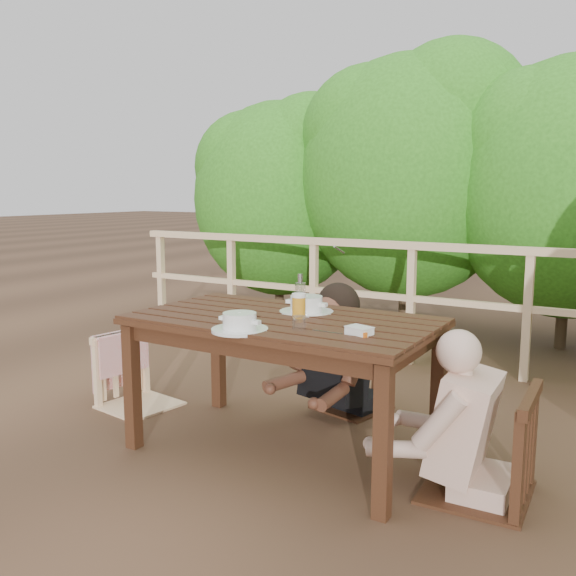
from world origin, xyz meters
The scene contains 15 objects.
ground centered at (0.00, 0.00, 0.00)m, with size 60.00×60.00×0.00m, color brown.
table centered at (0.00, 0.00, 0.37)m, with size 1.59×0.90×0.74m, color #331B0F.
chair_left centered at (-1.18, 0.11, 0.45)m, with size 0.45×0.45×0.90m, color #DFB78A.
chair_far centered at (0.04, 0.80, 0.42)m, with size 0.41×0.41×0.83m, color #331B0F.
chair_right centered at (1.04, 0.05, 0.50)m, with size 0.50×0.50×1.00m, color #331B0F.
woman centered at (0.04, 0.82, 0.64)m, with size 0.52×0.64×1.29m, color black, non-canonical shape.
diner_right centered at (1.07, 0.05, 0.64)m, with size 0.52×0.64×1.28m, color #D0A38E, non-canonical shape.
railing centered at (0.00, 2.00, 0.51)m, with size 5.60×0.10×1.01m, color #DFB78A.
hedge_row centered at (0.40, 3.20, 1.90)m, with size 6.60×1.60×3.80m, color #2D711A, non-canonical shape.
soup_near centered at (-0.04, -0.35, 0.78)m, with size 0.28×0.28×0.09m, color white.
soup_far centered at (0.03, 0.20, 0.79)m, with size 0.30×0.30×0.10m, color silver.
beer_glass centered at (0.08, 0.02, 0.81)m, with size 0.07×0.07×0.14m, color orange.
bottle centered at (0.06, 0.08, 0.86)m, with size 0.06×0.06×0.24m, color silver.
tumbler centered at (0.22, -0.22, 0.78)m, with size 0.07×0.07×0.08m, color white.
butter_tub centered at (0.52, -0.16, 0.76)m, with size 0.12×0.09×0.05m, color silver.
Camera 1 is at (1.67, -2.74, 1.41)m, focal length 38.38 mm.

